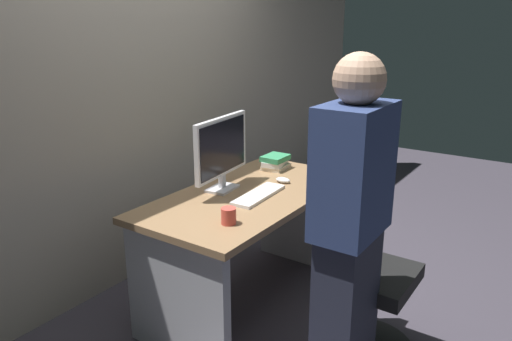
% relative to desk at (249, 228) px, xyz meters
% --- Properties ---
extents(ground_plane, '(9.00, 9.00, 0.00)m').
position_rel_desk_xyz_m(ground_plane, '(0.00, 0.00, -0.52)').
color(ground_plane, '#3D3842').
extents(wall_back, '(6.40, 0.10, 3.00)m').
position_rel_desk_xyz_m(wall_back, '(0.00, 0.93, 0.98)').
color(wall_back, '#9E9384').
rests_on(wall_back, ground).
extents(desk, '(1.47, 0.76, 0.75)m').
position_rel_desk_xyz_m(desk, '(0.00, 0.00, 0.00)').
color(desk, '#93704C').
rests_on(desk, ground).
extents(office_chair, '(0.52, 0.52, 0.94)m').
position_rel_desk_xyz_m(office_chair, '(-0.04, -0.76, -0.09)').
color(office_chair, black).
rests_on(office_chair, ground).
extents(person_at_desk, '(0.40, 0.24, 1.64)m').
position_rel_desk_xyz_m(person_at_desk, '(-0.41, -0.84, 0.32)').
color(person_at_desk, '#262838').
rests_on(person_at_desk, ground).
extents(monitor, '(0.54, 0.16, 0.46)m').
position_rel_desk_xyz_m(monitor, '(-0.05, 0.17, 0.49)').
color(monitor, silver).
rests_on(monitor, desk).
extents(keyboard, '(0.44, 0.16, 0.02)m').
position_rel_desk_xyz_m(keyboard, '(-0.02, -0.09, 0.24)').
color(keyboard, white).
rests_on(keyboard, desk).
extents(mouse, '(0.06, 0.10, 0.03)m').
position_rel_desk_xyz_m(mouse, '(0.28, -0.07, 0.25)').
color(mouse, white).
rests_on(mouse, desk).
extents(cup_near_keyboard, '(0.08, 0.08, 0.09)m').
position_rel_desk_xyz_m(cup_near_keyboard, '(-0.45, -0.18, 0.28)').
color(cup_near_keyboard, '#D84C3F').
rests_on(cup_near_keyboard, desk).
extents(book_stack, '(0.22, 0.17, 0.10)m').
position_rel_desk_xyz_m(book_stack, '(0.51, 0.13, 0.28)').
color(book_stack, beige).
rests_on(book_stack, desk).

